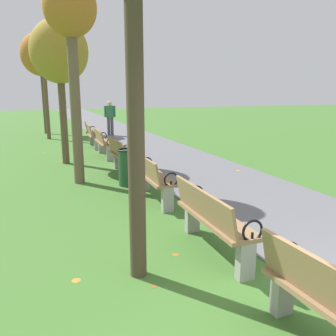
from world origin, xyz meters
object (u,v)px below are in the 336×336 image
park_bench_5 (103,142)px  trash_bin (128,167)px  tree_2 (71,19)px  park_bench_4 (123,156)px  park_bench_2 (212,218)px  tree_4 (43,53)px  park_bench_6 (92,134)px  park_bench_3 (152,176)px  tree_3 (59,53)px  tree_5 (40,55)px  pedestrian_walking (110,116)px

park_bench_5 → trash_bin: bearing=-92.3°
tree_2 → park_bench_4: bearing=21.8°
park_bench_2 → tree_4: 13.08m
park_bench_2 → park_bench_6: (0.00, 9.58, 0.00)m
tree_2 → tree_4: tree_2 is taller
park_bench_5 → trash_bin: size_ratio=1.92×
park_bench_2 → park_bench_6: 9.58m
park_bench_3 → park_bench_6: size_ratio=1.00×
park_bench_2 → tree_3: 7.39m
park_bench_3 → tree_5: (-1.48, 12.36, 3.32)m
park_bench_2 → park_bench_4: 4.81m
park_bench_2 → park_bench_3: same height
park_bench_5 → park_bench_4: bearing=-90.0°
park_bench_3 → tree_2: size_ratio=0.36×
tree_5 → trash_bin: size_ratio=5.77×
tree_5 → pedestrian_walking: tree_5 is taller
park_bench_4 → tree_2: 3.38m
tree_3 → tree_4: tree_4 is taller
park_bench_5 → tree_4: tree_4 is taller
tree_3 → pedestrian_walking: bearing=66.3°
tree_5 → tree_4: bearing=-89.2°
park_bench_6 → pedestrian_walking: 3.47m
park_bench_4 → tree_3: tree_3 is taller
park_bench_4 → tree_3: 3.54m
tree_2 → tree_5: bearing=91.7°
tree_2 → tree_5: 10.48m
park_bench_2 → park_bench_4: size_ratio=1.00×
park_bench_3 → park_bench_6: same height
tree_3 → trash_bin: bearing=-70.2°
park_bench_5 → tree_3: (-1.25, -0.63, 2.66)m
trash_bin → tree_3: bearing=109.8°
pedestrian_walking → park_bench_5: bearing=-104.3°
pedestrian_walking → tree_2: bearing=-106.8°
park_bench_3 → tree_4: 10.73m
park_bench_5 → park_bench_3: bearing=-90.0°
park_bench_6 → tree_5: (-1.48, 5.23, 3.32)m
park_bench_6 → tree_3: tree_3 is taller
park_bench_6 → pedestrian_walking: (1.36, 3.16, 0.44)m
park_bench_2 → tree_3: size_ratio=0.39×
park_bench_5 → trash_bin: (-0.15, -3.69, -0.06)m
park_bench_4 → tree_4: 8.54m
park_bench_4 → pedestrian_walking: 8.06m
tree_5 → park_bench_2: bearing=-84.3°
tree_4 → tree_5: 2.21m
tree_5 → park_bench_6: bearing=-74.2°
park_bench_6 → tree_2: bearing=-102.6°
park_bench_5 → park_bench_6: same height
park_bench_2 → tree_3: (-1.25, 6.78, 2.66)m
tree_4 → tree_5: bearing=90.8°
tree_3 → tree_5: bearing=91.7°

